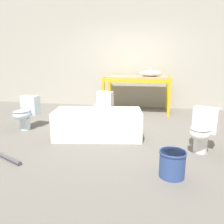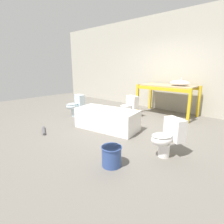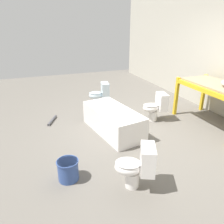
% 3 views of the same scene
% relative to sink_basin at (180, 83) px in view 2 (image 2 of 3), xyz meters
% --- Properties ---
extents(ground_plane, '(12.00, 12.00, 0.00)m').
position_rel_sink_basin_xyz_m(ground_plane, '(-0.71, -1.65, -1.03)').
color(ground_plane, '#666059').
extents(warehouse_wall_rear, '(10.80, 0.08, 3.20)m').
position_rel_sink_basin_xyz_m(warehouse_wall_rear, '(-0.71, 0.62, 0.57)').
color(warehouse_wall_rear, '#B2AD9E').
rests_on(warehouse_wall_rear, ground_plane).
extents(shelving_rack, '(1.72, 0.91, 0.95)m').
position_rel_sink_basin_xyz_m(shelving_rack, '(-0.34, -0.03, -0.22)').
color(shelving_rack, gold).
rests_on(shelving_rack, ground_plane).
extents(sink_basin, '(0.56, 0.38, 0.25)m').
position_rel_sink_basin_xyz_m(sink_basin, '(0.00, 0.00, 0.00)').
color(sink_basin, white).
rests_on(sink_basin, shelving_rack).
extents(bathtub_main, '(1.61, 0.92, 0.50)m').
position_rel_sink_basin_xyz_m(bathtub_main, '(-0.84, -2.24, -0.74)').
color(bathtub_main, white).
rests_on(bathtub_main, ground_plane).
extents(toilet_near, '(0.42, 0.59, 0.65)m').
position_rel_sink_basin_xyz_m(toilet_near, '(-1.02, -1.10, -0.67)').
color(toilet_near, white).
rests_on(toilet_near, ground_plane).
extents(toilet_far, '(0.42, 0.59, 0.65)m').
position_rel_sink_basin_xyz_m(toilet_far, '(-2.38, -2.02, -0.67)').
color(toilet_far, silver).
rests_on(toilet_far, ground_plane).
extents(toilet_extra, '(0.53, 0.63, 0.65)m').
position_rel_sink_basin_xyz_m(toilet_extra, '(0.85, -2.54, -0.67)').
color(toilet_extra, white).
rests_on(toilet_extra, ground_plane).
extents(bucket_white, '(0.32, 0.32, 0.32)m').
position_rel_sink_basin_xyz_m(bucket_white, '(0.36, -3.40, -0.86)').
color(bucket_white, '#334C8C').
rests_on(bucket_white, ground_plane).
extents(loose_pipe, '(0.49, 0.27, 0.06)m').
position_rel_sink_basin_xyz_m(loose_pipe, '(-1.81, -3.39, -1.00)').
color(loose_pipe, '#4C4C51').
rests_on(loose_pipe, ground_plane).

